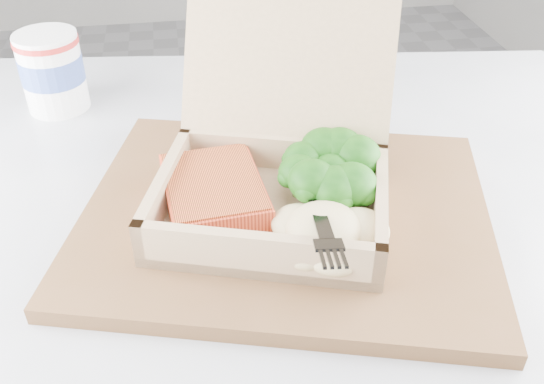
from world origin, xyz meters
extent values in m
cube|color=#B8BAC3|center=(0.64, -0.53, 0.71)|extent=(0.89, 0.89, 0.03)
cube|color=brown|center=(0.64, -0.51, 0.74)|extent=(0.44, 0.39, 0.02)
cube|color=tan|center=(0.62, -0.53, 0.75)|extent=(0.24, 0.21, 0.01)
cube|color=tan|center=(0.53, -0.50, 0.77)|extent=(0.06, 0.15, 0.04)
cube|color=tan|center=(0.71, -0.56, 0.77)|extent=(0.06, 0.15, 0.04)
cube|color=tan|center=(0.60, -0.60, 0.77)|extent=(0.19, 0.07, 0.04)
cube|color=tan|center=(0.64, -0.46, 0.77)|extent=(0.19, 0.07, 0.04)
cube|color=tan|center=(0.66, -0.42, 0.85)|extent=(0.22, 0.14, 0.14)
cube|color=#DD512B|center=(0.57, -0.50, 0.77)|extent=(0.09, 0.12, 0.02)
ellipsoid|color=#D4C089|center=(0.66, -0.58, 0.77)|extent=(0.10, 0.09, 0.04)
cube|color=black|center=(0.66, -0.52, 0.79)|extent=(0.02, 0.10, 0.03)
cube|color=black|center=(0.65, -0.60, 0.79)|extent=(0.03, 0.05, 0.01)
cylinder|color=white|center=(0.40, -0.24, 0.78)|extent=(0.07, 0.07, 0.09)
cylinder|color=#3C56A8|center=(0.40, -0.24, 0.78)|extent=(0.07, 0.07, 0.03)
cylinder|color=red|center=(0.40, -0.24, 0.81)|extent=(0.08, 0.08, 0.01)
cube|color=white|center=(0.66, -0.31, 0.73)|extent=(0.15, 0.18, 0.00)
camera|label=1|loc=(0.55, -0.95, 1.09)|focal=40.00mm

